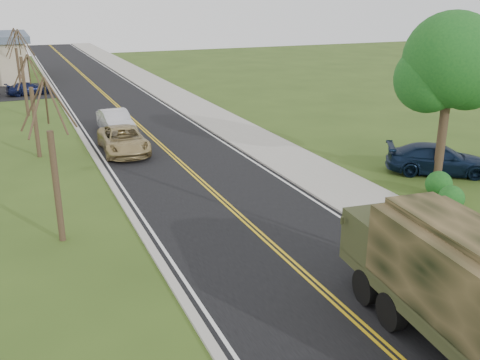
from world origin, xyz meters
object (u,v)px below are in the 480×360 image
military_truck (448,273)px  sedan_silver (116,122)px  suv_champagne (123,140)px  pickup_navy (438,159)px

military_truck → sedan_silver: (-3.49, 25.99, -1.17)m
military_truck → suv_champagne: size_ratio=1.32×
sedan_silver → military_truck: bearing=-84.9°
military_truck → pickup_navy: (10.03, 10.97, -1.20)m
military_truck → suv_champagne: 21.70m
sedan_silver → pickup_navy: (13.52, -15.02, -0.02)m
military_truck → suv_champagne: (-3.96, 21.30, -1.21)m
military_truck → pickup_navy: 14.92m
pickup_navy → sedan_silver: bearing=74.7°
suv_champagne → pickup_navy: (14.00, -10.33, 0.01)m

